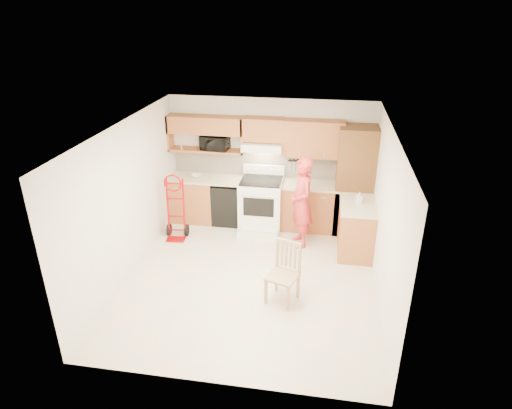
% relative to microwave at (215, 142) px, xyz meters
% --- Properties ---
extents(floor, '(4.00, 4.50, 0.02)m').
position_rel_microwave_xyz_m(floor, '(1.07, -2.08, -1.65)').
color(floor, beige).
rests_on(floor, ground).
extents(ceiling, '(4.00, 4.50, 0.02)m').
position_rel_microwave_xyz_m(ceiling, '(1.07, -2.08, 0.87)').
color(ceiling, white).
rests_on(ceiling, ground).
extents(wall_back, '(4.00, 0.02, 2.50)m').
position_rel_microwave_xyz_m(wall_back, '(1.07, 0.17, -0.39)').
color(wall_back, white).
rests_on(wall_back, ground).
extents(wall_front, '(4.00, 0.02, 2.50)m').
position_rel_microwave_xyz_m(wall_front, '(1.07, -4.34, -0.39)').
color(wall_front, white).
rests_on(wall_front, ground).
extents(wall_left, '(0.02, 4.50, 2.50)m').
position_rel_microwave_xyz_m(wall_left, '(-0.94, -2.08, -0.39)').
color(wall_left, white).
rests_on(wall_left, ground).
extents(wall_right, '(0.02, 4.50, 2.50)m').
position_rel_microwave_xyz_m(wall_right, '(3.08, -2.08, -0.39)').
color(wall_right, white).
rests_on(wall_right, ground).
extents(backsplash, '(3.92, 0.03, 0.55)m').
position_rel_microwave_xyz_m(backsplash, '(1.07, 0.15, -0.44)').
color(backsplash, beige).
rests_on(backsplash, wall_back).
extents(lower_cab_left, '(0.90, 0.60, 0.90)m').
position_rel_microwave_xyz_m(lower_cab_left, '(-0.48, -0.14, -1.19)').
color(lower_cab_left, '#A15224').
rests_on(lower_cab_left, ground).
extents(dishwasher, '(0.60, 0.60, 0.85)m').
position_rel_microwave_xyz_m(dishwasher, '(0.27, -0.14, -1.21)').
color(dishwasher, black).
rests_on(dishwasher, ground).
extents(lower_cab_right, '(1.14, 0.60, 0.90)m').
position_rel_microwave_xyz_m(lower_cab_right, '(1.90, -0.14, -1.19)').
color(lower_cab_right, '#A15224').
rests_on(lower_cab_right, ground).
extents(countertop_left, '(1.50, 0.63, 0.04)m').
position_rel_microwave_xyz_m(countertop_left, '(-0.18, -0.13, -0.72)').
color(countertop_left, beige).
rests_on(countertop_left, lower_cab_left).
extents(countertop_right, '(1.14, 0.63, 0.04)m').
position_rel_microwave_xyz_m(countertop_right, '(1.90, -0.13, -0.72)').
color(countertop_right, beige).
rests_on(countertop_right, lower_cab_right).
extents(cab_return_right, '(0.60, 1.00, 0.90)m').
position_rel_microwave_xyz_m(cab_return_right, '(2.77, -0.94, -1.19)').
color(cab_return_right, '#A15224').
rests_on(cab_return_right, ground).
extents(countertop_return, '(0.63, 1.00, 0.04)m').
position_rel_microwave_xyz_m(countertop_return, '(2.77, -0.94, -0.72)').
color(countertop_return, beige).
rests_on(countertop_return, cab_return_right).
extents(pantry_tall, '(0.70, 0.60, 2.10)m').
position_rel_microwave_xyz_m(pantry_tall, '(2.72, -0.14, -0.59)').
color(pantry_tall, brown).
rests_on(pantry_tall, ground).
extents(upper_cab_left, '(1.50, 0.33, 0.34)m').
position_rel_microwave_xyz_m(upper_cab_left, '(-0.18, 0.00, 0.34)').
color(upper_cab_left, '#A15224').
rests_on(upper_cab_left, wall_back).
extents(upper_shelf_mw, '(1.50, 0.33, 0.04)m').
position_rel_microwave_xyz_m(upper_shelf_mw, '(-0.18, 0.00, -0.17)').
color(upper_shelf_mw, '#A15224').
rests_on(upper_shelf_mw, wall_back).
extents(upper_cab_center, '(0.76, 0.33, 0.44)m').
position_rel_microwave_xyz_m(upper_cab_center, '(0.95, 0.00, 0.30)').
color(upper_cab_center, '#A15224').
rests_on(upper_cab_center, wall_back).
extents(upper_cab_right, '(1.14, 0.33, 0.70)m').
position_rel_microwave_xyz_m(upper_cab_right, '(1.90, 0.00, 0.16)').
color(upper_cab_right, '#A15224').
rests_on(upper_cab_right, wall_back).
extents(range_hood, '(0.76, 0.46, 0.14)m').
position_rel_microwave_xyz_m(range_hood, '(0.95, -0.06, -0.01)').
color(range_hood, white).
rests_on(range_hood, wall_back).
extents(knife_strip, '(0.40, 0.05, 0.29)m').
position_rel_microwave_xyz_m(knife_strip, '(1.62, 0.12, -0.40)').
color(knife_strip, black).
rests_on(knife_strip, backsplash).
extents(microwave, '(0.57, 0.42, 0.29)m').
position_rel_microwave_xyz_m(microwave, '(0.00, 0.00, 0.00)').
color(microwave, black).
rests_on(microwave, upper_shelf_mw).
extents(range, '(0.82, 1.07, 1.20)m').
position_rel_microwave_xyz_m(range, '(0.96, -0.33, -1.04)').
color(range, white).
rests_on(range, ground).
extents(person, '(0.61, 0.72, 1.69)m').
position_rel_microwave_xyz_m(person, '(1.78, -0.84, -0.79)').
color(person, red).
rests_on(person, ground).
extents(hand_truck, '(0.50, 0.46, 1.17)m').
position_rel_microwave_xyz_m(hand_truck, '(-0.57, -0.98, -1.05)').
color(hand_truck, '#A3060B').
rests_on(hand_truck, ground).
extents(dining_chair, '(0.55, 0.57, 0.94)m').
position_rel_microwave_xyz_m(dining_chair, '(1.64, -2.60, -1.17)').
color(dining_chair, tan).
rests_on(dining_chair, ground).
extents(soap_bottle, '(0.11, 0.11, 0.21)m').
position_rel_microwave_xyz_m(soap_bottle, '(2.77, -0.90, -0.59)').
color(soap_bottle, white).
rests_on(soap_bottle, countertop_return).
extents(bowl, '(0.21, 0.21, 0.05)m').
position_rel_microwave_xyz_m(bowl, '(-0.38, -0.14, -0.67)').
color(bowl, white).
rests_on(bowl, countertop_left).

